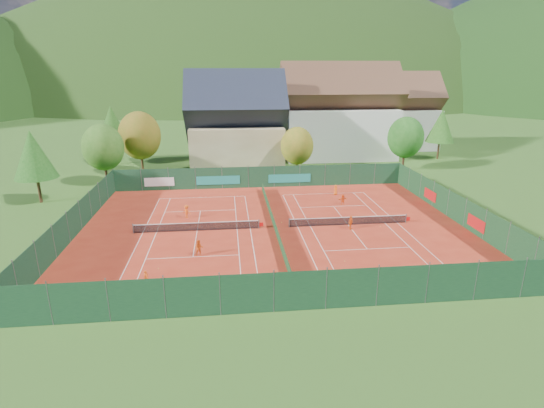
{
  "coord_description": "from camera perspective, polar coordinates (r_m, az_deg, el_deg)",
  "views": [
    {
      "loc": [
        -4.69,
        -41.4,
        16.05
      ],
      "look_at": [
        0.0,
        2.0,
        2.0
      ],
      "focal_mm": 28.0,
      "sensor_mm": 36.0,
      "label": 1
    }
  ],
  "objects": [
    {
      "name": "fence_east",
      "position": [
        50.4,
        23.49,
        -0.48
      ],
      "size": [
        0.09,
        32.0,
        3.0
      ],
      "color": "#14381C",
      "rests_on": "ground"
    },
    {
      "name": "player_left_far",
      "position": [
        48.26,
        -11.4,
        -1.0
      ],
      "size": [
        1.13,
        1.0,
        1.52
      ],
      "primitive_type": "imported",
      "rotation": [
        0.0,
        0.0,
        2.59
      ],
      "color": "#EE5615",
      "rests_on": "ground"
    },
    {
      "name": "player_left_mid",
      "position": [
        38.5,
        -9.78,
        -5.84
      ],
      "size": [
        0.78,
        0.63,
        1.51
      ],
      "primitive_type": "imported",
      "rotation": [
        0.0,
        0.0,
        0.08
      ],
      "color": "#D34B12",
      "rests_on": "ground"
    },
    {
      "name": "tree_east_mid",
      "position": [
        83.58,
        21.79,
        9.73
      ],
      "size": [
        5.04,
        5.04,
        9.0
      ],
      "color": "#452E18",
      "rests_on": "ground"
    },
    {
      "name": "fence_south",
      "position": [
        29.65,
        3.82,
        -11.59
      ],
      "size": [
        40.0,
        0.04,
        3.0
      ],
      "color": "#13341D",
      "rests_on": "ground"
    },
    {
      "name": "court_markings_right",
      "position": [
        46.18,
        10.2,
        -2.78
      ],
      "size": [
        11.03,
        23.83,
        0.0
      ],
      "color": "white",
      "rests_on": "ground"
    },
    {
      "name": "clay_pad",
      "position": [
        44.65,
        0.28,
        -3.22
      ],
      "size": [
        40.0,
        32.0,
        0.01
      ],
      "primitive_type": "cube",
      "color": "#AD2C19",
      "rests_on": "ground"
    },
    {
      "name": "ball_hopper",
      "position": [
        37.86,
        24.33,
        -8.02
      ],
      "size": [
        0.34,
        0.34,
        0.8
      ],
      "color": "slate",
      "rests_on": "ground"
    },
    {
      "name": "ground",
      "position": [
        44.66,
        0.28,
        -3.25
      ],
      "size": [
        600.0,
        600.0,
        0.0
      ],
      "primitive_type": "plane",
      "color": "#2B541A",
      "rests_on": "ground"
    },
    {
      "name": "hotel_block_b",
      "position": [
        92.66,
        16.18,
        11.31
      ],
      "size": [
        17.28,
        10.0,
        15.5
      ],
      "color": "silver",
      "rests_on": "ground"
    },
    {
      "name": "tree_west_front",
      "position": [
        64.68,
        -21.77,
        7.09
      ],
      "size": [
        5.72,
        5.72,
        8.69
      ],
      "color": "#472C19",
      "rests_on": "ground"
    },
    {
      "name": "court_markings_left",
      "position": [
        44.52,
        -10.03,
        -3.56
      ],
      "size": [
        11.03,
        23.83,
        0.0
      ],
      "color": "white",
      "rests_on": "ground"
    },
    {
      "name": "tennis_net_right",
      "position": [
        46.05,
        10.42,
        -2.19
      ],
      "size": [
        13.3,
        0.1,
        1.02
      ],
      "color": "#59595B",
      "rests_on": "ground"
    },
    {
      "name": "tree_east_back",
      "position": [
        87.49,
        14.69,
        11.17
      ],
      "size": [
        7.15,
        7.15,
        10.86
      ],
      "color": "#412917",
      "rests_on": "ground"
    },
    {
      "name": "tennis_net_left",
      "position": [
        44.34,
        -9.86,
        -2.96
      ],
      "size": [
        13.3,
        0.1,
        1.02
      ],
      "color": "#59595B",
      "rests_on": "ground"
    },
    {
      "name": "tree_west_back",
      "position": [
        78.39,
        -20.7,
        9.89
      ],
      "size": [
        5.6,
        5.6,
        10.0
      ],
      "color": "#442F18",
      "rests_on": "ground"
    },
    {
      "name": "mountain_backdrop",
      "position": [
        282.43,
        0.71,
        6.46
      ],
      "size": [
        820.0,
        530.0,
        242.0
      ],
      "color": "black",
      "rests_on": "ground"
    },
    {
      "name": "loose_ball_3",
      "position": [
        53.47,
        -4.14,
        0.36
      ],
      "size": [
        0.07,
        0.07,
        0.07
      ],
      "primitive_type": "sphere",
      "color": "#CCD833",
      "rests_on": "ground"
    },
    {
      "name": "loose_ball_4",
      "position": [
        46.34,
        14.36,
        -2.96
      ],
      "size": [
        0.07,
        0.07,
        0.07
      ],
      "primitive_type": "sphere",
      "color": "#CCD833",
      "rests_on": "ground"
    },
    {
      "name": "loose_ball_0",
      "position": [
        37.16,
        -15.05,
        -8.36
      ],
      "size": [
        0.07,
        0.07,
        0.07
      ],
      "primitive_type": "sphere",
      "color": "#CCD833",
      "rests_on": "ground"
    },
    {
      "name": "chalet",
      "position": [
        72.04,
        -4.85,
        10.26
      ],
      "size": [
        16.2,
        12.0,
        16.0
      ],
      "color": "#C9B98D",
      "rests_on": "ground"
    },
    {
      "name": "tree_west_side",
      "position": [
        59.12,
        -29.45,
        5.82
      ],
      "size": [
        5.04,
        5.04,
        9.0
      ],
      "color": "#4B2D1B",
      "rests_on": "ground"
    },
    {
      "name": "tree_east_front",
      "position": [
        72.21,
        17.52,
        8.54
      ],
      "size": [
        5.72,
        5.72,
        8.69
      ],
      "color": "#4A2C1A",
      "rests_on": "ground"
    },
    {
      "name": "loose_ball_2",
      "position": [
        46.12,
        1.29,
        -2.48
      ],
      "size": [
        0.07,
        0.07,
        0.07
      ],
      "primitive_type": "sphere",
      "color": "#CCD833",
      "rests_on": "ground"
    },
    {
      "name": "hotel_block_a",
      "position": [
        80.59,
        8.93,
        11.45
      ],
      "size": [
        21.6,
        11.0,
        17.25
      ],
      "color": "silver",
      "rests_on": "ground"
    },
    {
      "name": "loose_ball_1",
      "position": [
        37.71,
        9.75,
        -7.57
      ],
      "size": [
        0.07,
        0.07,
        0.07
      ],
      "primitive_type": "sphere",
      "color": "#CCD833",
      "rests_on": "ground"
    },
    {
      "name": "player_left_near",
      "position": [
        34.55,
        -16.56,
        -9.51
      ],
      "size": [
        0.53,
        0.51,
        1.22
      ],
      "primitive_type": "imported",
      "rotation": [
        0.0,
        0.0,
        0.68
      ],
      "color": "#E55414",
      "rests_on": "ground"
    },
    {
      "name": "player_right_far_a",
      "position": [
        56.7,
        8.55,
        1.9
      ],
      "size": [
        0.78,
        0.68,
        1.35
      ],
      "primitive_type": "imported",
      "rotation": [
        0.0,
        0.0,
        3.61
      ],
      "color": "orange",
      "rests_on": "ground"
    },
    {
      "name": "court_divider",
      "position": [
        44.47,
        0.28,
        -2.63
      ],
      "size": [
        0.03,
        28.8,
        1.0
      ],
      "color": "#14381B",
      "rests_on": "ground"
    },
    {
      "name": "fence_west",
      "position": [
        46.48,
        -25.05,
        -2.15
      ],
      "size": [
        0.04,
        32.0,
        3.0
      ],
      "color": "#133520",
      "rests_on": "ground"
    },
    {
      "name": "tree_west_mid",
      "position": [
        69.43,
        -17.36,
        8.77
      ],
      "size": [
        6.44,
        6.44,
        9.78
      ],
      "color": "#4E321B",
      "rests_on": "ground"
    },
    {
      "name": "tree_center",
      "position": [
        65.29,
        3.38,
        7.81
      ],
      "size": [
        5.01,
        5.01,
        7.6
      ],
      "color": "#4A2C1A",
      "rests_on": "ground"
    },
    {
      "name": "player_right_near",
      "position": [
        44.82,
        10.53,
        -2.44
      ],
      "size": [
        0.84,
        0.9,
        1.49
      ],
      "primitive_type": "imported",
      "rotation": [
        0.0,
        0.0,
        0.88
      ],
      "color": "#E55614",
      "rests_on": "ground"
    },
    {
      "name": "player_right_far_b",
      "position": [
        52.7,
        9.49,
        0.59
      ],
      "size": [
        1.24,
        0.55,
        1.29
      ],
      "primitive_type": "imported",
      "rotation": [
        0.0,
        0.0,
        3.29
      ],
      "color": "#F25115",
      "rests_on": "ground"
    },
    {
      "name": "fence_north",
      "position": [
        59.37,
        -1.89,
        3.61
      ],
      "size": [
        40.0,
        0.1,
        3.0
      ],
      "color": "#153C23",
      "rests_on": "ground"
    }
  ]
}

